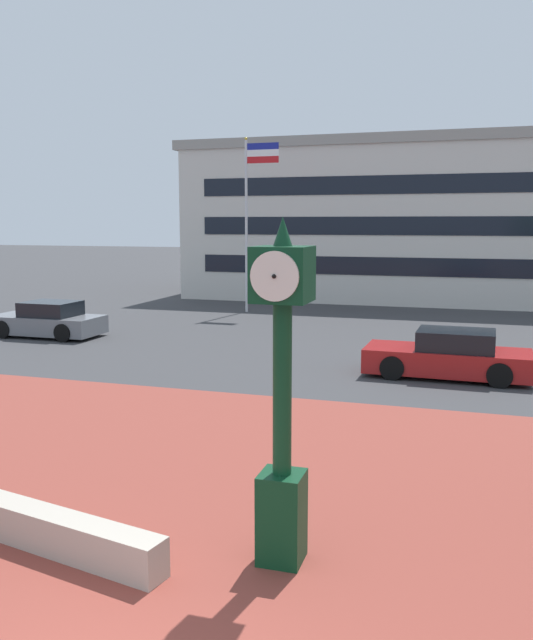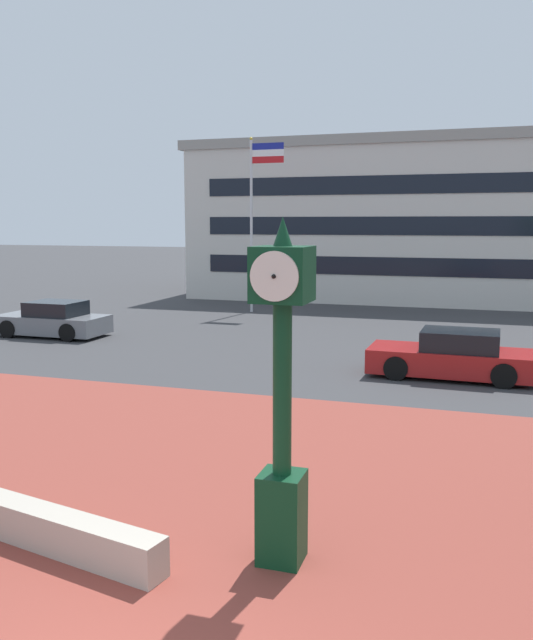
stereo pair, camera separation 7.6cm
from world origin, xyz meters
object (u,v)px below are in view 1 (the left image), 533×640
Objects in this scene: car_street_far at (449,356)px; civic_building at (465,221)px; street_clock at (282,398)px; car_street_near at (48,321)px; flagpole_primary at (250,210)px.

car_street_far is 20.90m from civic_building.
car_street_near is (-12.59, 13.07, -1.47)m from street_clock.
flagpole_primary is at bearing 42.00° from car_street_far.
street_clock is 0.96× the size of car_street_far.
flagpole_primary is (-7.72, 21.60, 2.62)m from street_clock.
civic_building is at bearing 86.81° from street_clock.
car_street_near and car_street_far have the same top height.
civic_building is at bearing -37.49° from car_street_near.
civic_building reaches higher than street_clock.
flagpole_primary is 0.27× the size of civic_building.
civic_building reaches higher than car_street_far.
car_street_near is at bearing -119.74° from flagpole_primary.
flagpole_primary is 13.43m from civic_building.
car_street_far is at bearing 81.28° from street_clock.
flagpole_primary reaches higher than car_street_near.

